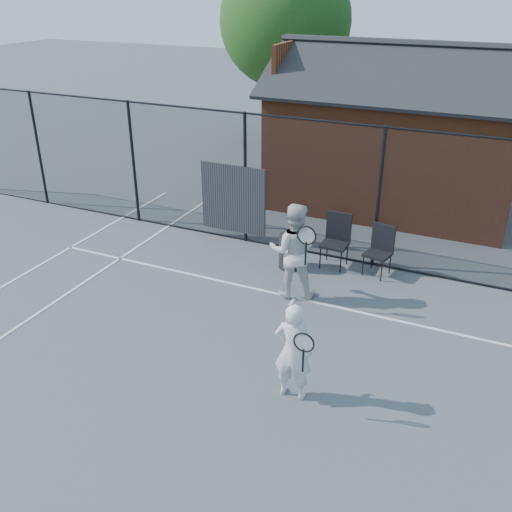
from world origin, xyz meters
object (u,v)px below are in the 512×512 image
at_px(clubhouse, 396,144).
at_px(waste_bin, 291,251).
at_px(chair_left, 378,252).
at_px(chair_right, 335,242).
at_px(player_back, 293,251).
at_px(player_front, 293,351).

relative_size(clubhouse, waste_bin, 8.85).
bearing_deg(chair_left, waste_bin, -155.10).
bearing_deg(chair_left, chair_right, -168.45).
distance_m(chair_left, waste_bin, 1.80).
bearing_deg(chair_right, waste_bin, -152.49).
xyz_separation_m(player_back, chair_left, (1.29, 1.49, -0.43)).
xyz_separation_m(chair_left, chair_right, (-0.92, 0.00, 0.05)).
height_order(chair_left, chair_right, chair_right).
height_order(clubhouse, player_back, clubhouse).
relative_size(player_back, chair_left, 1.82).
bearing_deg(chair_right, player_back, -102.98).
distance_m(player_front, player_back, 2.97).
bearing_deg(player_front, clubhouse, 93.05).
distance_m(player_front, waste_bin, 4.16).
relative_size(player_front, chair_left, 1.50).
relative_size(player_front, waste_bin, 2.12).
bearing_deg(chair_left, clubhouse, 110.31).
relative_size(chair_left, chair_right, 0.92).
height_order(chair_left, waste_bin, chair_left).
xyz_separation_m(player_back, chair_right, (0.37, 1.49, -0.38)).
distance_m(clubhouse, chair_left, 4.58).
xyz_separation_m(clubhouse, player_front, (0.46, -8.66, -0.83)).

